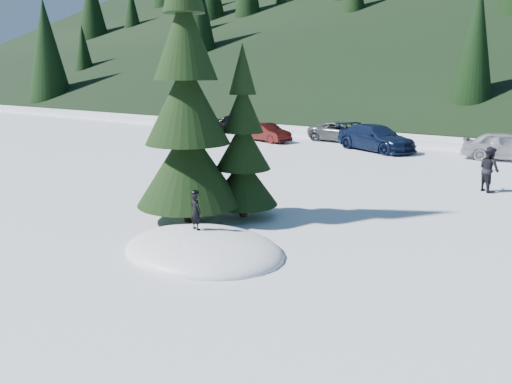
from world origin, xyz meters
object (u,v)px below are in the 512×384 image
Objects in this scene: car_1 at (267,132)px; car_4 at (507,146)px; car_3 at (376,138)px; child_skier at (196,211)px; car_2 at (344,132)px; spruce_short at (243,151)px; car_0 at (238,124)px; adult_0 at (489,169)px; spruce_tall at (187,113)px.

car_4 is (14.60, 1.30, 0.15)m from car_1.
car_1 is 7.63m from car_3.
child_skier is 0.27× the size of car_1.
car_1 is 5.18m from car_2.
car_4 reaches higher than child_skier.
spruce_short is 3.34m from child_skier.
car_3 is at bearing -73.16° from car_1.
child_skier is at bearing -160.34° from car_0.
child_skier is 0.19× the size of car_3.
car_1 is at bearing 18.22° from adult_0.
spruce_short is at bearing 54.46° from spruce_tall.
car_1 is at bearing -138.13° from car_0.
car_1 is 0.83× the size of car_4.
spruce_tall is 19.10m from car_4.
car_0 is 1.12× the size of car_1.
child_skier is 21.37m from car_1.
spruce_short is 19.30m from car_2.
spruce_short is at bearing 99.43° from adult_0.
spruce_short reaches higher than car_4.
car_3 is (3.38, -2.49, 0.10)m from car_2.
spruce_short is at bearing -160.45° from car_2.
car_0 is at bearing 16.36° from adult_0.
car_0 reaches higher than car_1.
spruce_tall reaches higher than car_2.
car_2 is 4.19m from car_3.
car_4 is at bearing -92.36° from child_skier.
car_0 is (-20.32, 9.92, -0.17)m from adult_0.
spruce_short reaches higher than child_skier.
car_3 is 1.18× the size of car_4.
car_1 is at bearing 115.23° from car_3.
car_3 is (-1.40, 17.27, -2.56)m from spruce_tall.
adult_0 reaches higher than car_4.
spruce_short is at bearing -133.81° from car_1.
adult_0 is 22.61m from car_0.
spruce_tall reaches higher than car_4.
spruce_short is 1.12× the size of car_2.
adult_0 is 10.83m from car_3.
adult_0 is (6.47, 9.84, -2.44)m from spruce_tall.
car_1 is (-9.01, 16.78, -2.71)m from spruce_tall.
spruce_tall is 2.07× the size of car_0.
car_1 is at bearing 86.60° from car_4.
car_4 is at bearing -97.13° from car_2.
spruce_tall is 1.79× the size of car_2.
car_0 is 9.07m from car_2.
spruce_short reaches higher than car_3.
car_2 is (-5.78, 18.36, -1.44)m from spruce_short.
spruce_tall is 17.52m from car_3.
car_2 is 0.91× the size of car_3.
spruce_tall reaches higher than car_3.
spruce_tall is at bearing -161.50° from car_0.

